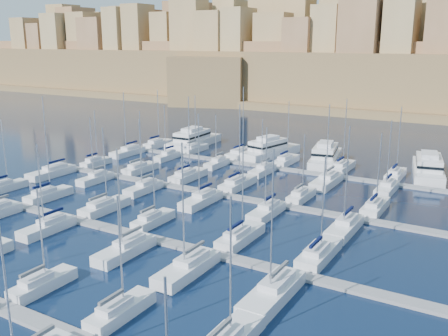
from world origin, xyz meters
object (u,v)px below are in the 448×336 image
Objects in this scene: sailboat_4 at (120,311)px; motor_yacht_d at (428,168)px; motor_yacht_a at (193,140)px; motor_yacht_c at (325,156)px; motor_yacht_b at (269,149)px.

sailboat_4 reaches higher than motor_yacht_d.
motor_yacht_a is 1.04× the size of motor_yacht_c.
motor_yacht_d is (34.87, 0.52, -0.00)m from motor_yacht_b.
motor_yacht_d is (17.30, 71.33, 1.00)m from sailboat_4.
motor_yacht_c is (-4.02, 71.02, 1.00)m from sailboat_4.
motor_yacht_a is 1.07× the size of motor_yacht_b.
motor_yacht_b is 13.54m from motor_yacht_c.
motor_yacht_b and motor_yacht_d have the same top height.
motor_yacht_d is at bearing 0.84° from motor_yacht_c.
motor_yacht_a is 1.00× the size of motor_yacht_d.
sailboat_4 reaches higher than motor_yacht_c.
sailboat_4 is 73.41m from motor_yacht_d.
motor_yacht_c is at bearing 93.24° from sailboat_4.
motor_yacht_c is 21.33m from motor_yacht_d.
sailboat_4 is 72.96m from motor_yacht_b.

